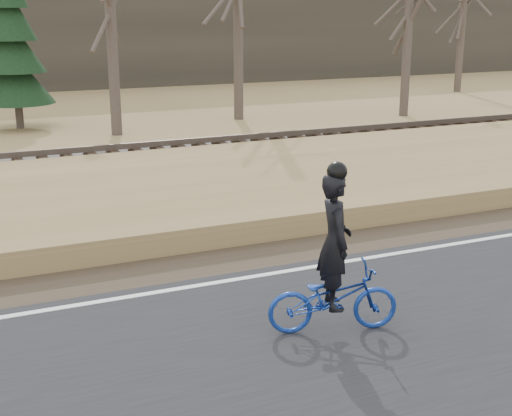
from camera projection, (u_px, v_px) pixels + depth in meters
name	position (u px, v px, depth m)	size (l,w,h in m)	color
ground	(375.00, 265.00, 11.99)	(120.00, 120.00, 0.00)	#9C7E4F
road	(476.00, 321.00, 9.78)	(120.00, 6.00, 0.06)	black
edge_line	(369.00, 258.00, 12.15)	(120.00, 0.12, 0.01)	silver
shoulder	(339.00, 243.00, 13.04)	(120.00, 1.60, 0.04)	#473A2B
embankment	(270.00, 195.00, 15.62)	(120.00, 5.00, 0.44)	#9C7E4F
ballast	(210.00, 161.00, 18.96)	(120.00, 3.00, 0.45)	slate
railroad	(210.00, 150.00, 18.88)	(120.00, 2.40, 0.29)	black
treeline_backdrop	(64.00, 30.00, 37.55)	(120.00, 4.00, 6.00)	#383328
cyclist	(334.00, 278.00, 9.25)	(1.83, 1.04, 2.29)	navy
bare_tree_near_left	(112.00, 41.00, 23.28)	(0.36, 0.36, 6.23)	brown
bare_tree_right	(408.00, 36.00, 27.51)	(0.36, 0.36, 6.18)	brown
bare_tree_far_right	(463.00, 8.00, 35.16)	(0.36, 0.36, 8.27)	brown
conifer	(13.00, 49.00, 24.70)	(2.60, 2.60, 5.87)	brown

